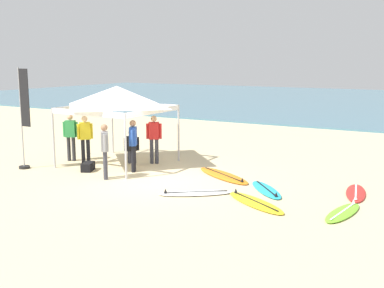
{
  "coord_description": "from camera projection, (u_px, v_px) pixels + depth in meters",
  "views": [
    {
      "loc": [
        7.84,
        -11.47,
        3.61
      ],
      "look_at": [
        0.47,
        1.19,
        1.0
      ],
      "focal_mm": 43.95,
      "sensor_mm": 36.0,
      "label": 1
    }
  ],
  "objects": [
    {
      "name": "surfboard_cyan",
      "position": [
        266.0,
        190.0,
        13.17
      ],
      "size": [
        1.65,
        1.8,
        0.19
      ],
      "color": "#23B2CC",
      "rests_on": "ground"
    },
    {
      "name": "person_black",
      "position": [
        132.0,
        145.0,
        16.65
      ],
      "size": [
        0.4,
        0.44,
        1.2
      ],
      "color": "#383842",
      "rests_on": "ground"
    },
    {
      "name": "banner_flag",
      "position": [
        24.0,
        123.0,
        15.61
      ],
      "size": [
        0.6,
        0.36,
        3.4
      ],
      "color": "#99999E",
      "rests_on": "ground"
    },
    {
      "name": "canopy_tent",
      "position": [
        117.0,
        96.0,
        16.17
      ],
      "size": [
        3.19,
        3.19,
        2.75
      ],
      "color": "#B7B7BC",
      "rests_on": "ground"
    },
    {
      "name": "person_blue",
      "position": [
        133.0,
        142.0,
        15.31
      ],
      "size": [
        0.37,
        0.49,
        1.71
      ],
      "color": "black",
      "rests_on": "ground"
    },
    {
      "name": "surfboard_orange",
      "position": [
        223.0,
        175.0,
        14.81
      ],
      "size": [
        2.55,
        1.9,
        0.19
      ],
      "color": "orange",
      "rests_on": "ground"
    },
    {
      "name": "person_grey",
      "position": [
        105.0,
        147.0,
        14.35
      ],
      "size": [
        0.41,
        0.43,
        1.71
      ],
      "color": "#383842",
      "rests_on": "ground"
    },
    {
      "name": "person_green",
      "position": [
        71.0,
        134.0,
        16.98
      ],
      "size": [
        0.49,
        0.37,
        1.71
      ],
      "color": "#2D2D33",
      "rests_on": "ground"
    },
    {
      "name": "person_red",
      "position": [
        154.0,
        136.0,
        16.53
      ],
      "size": [
        0.49,
        0.37,
        1.71
      ],
      "color": "#383842",
      "rests_on": "ground"
    },
    {
      "name": "surfboard_yellow",
      "position": [
        255.0,
        202.0,
        11.99
      ],
      "size": [
        2.18,
        1.66,
        0.19
      ],
      "color": "yellow",
      "rests_on": "ground"
    },
    {
      "name": "sea",
      "position": [
        361.0,
        102.0,
        41.07
      ],
      "size": [
        80.0,
        36.0,
        0.1
      ],
      "primitive_type": "cube",
      "color": "teal",
      "rests_on": "ground"
    },
    {
      "name": "ground_plane",
      "position": [
        159.0,
        181.0,
        14.28
      ],
      "size": [
        80.0,
        80.0,
        0.0
      ],
      "primitive_type": "plane",
      "color": "beige"
    },
    {
      "name": "surfboard_lime",
      "position": [
        343.0,
        212.0,
        11.2
      ],
      "size": [
        0.72,
        1.88,
        0.19
      ],
      "color": "#7AD12D",
      "rests_on": "ground"
    },
    {
      "name": "surfboard_white",
      "position": [
        196.0,
        193.0,
        12.84
      ],
      "size": [
        1.96,
        1.69,
        0.19
      ],
      "color": "white",
      "rests_on": "ground"
    },
    {
      "name": "person_yellow",
      "position": [
        85.0,
        136.0,
        16.48
      ],
      "size": [
        0.4,
        0.45,
        1.71
      ],
      "color": "black",
      "rests_on": "ground"
    },
    {
      "name": "gear_bag_near_tent",
      "position": [
        88.0,
        167.0,
        15.57
      ],
      "size": [
        0.54,
        0.68,
        0.28
      ],
      "primitive_type": "cube",
      "rotation": [
        0.0,
        0.0,
        2.01
      ],
      "color": "black",
      "rests_on": "ground"
    },
    {
      "name": "surfboard_red",
      "position": [
        356.0,
        193.0,
        12.85
      ],
      "size": [
        0.86,
        1.97,
        0.19
      ],
      "color": "red",
      "rests_on": "ground"
    }
  ]
}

